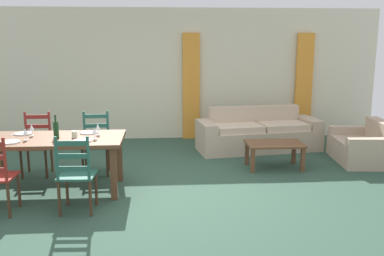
{
  "coord_description": "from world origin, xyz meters",
  "views": [
    {
      "loc": [
        0.21,
        -5.53,
        2.0
      ],
      "look_at": [
        0.66,
        0.57,
        0.75
      ],
      "focal_mm": 39.17,
      "sensor_mm": 36.0,
      "label": 1
    }
  ],
  "objects_px": {
    "wine_bottle": "(56,130)",
    "coffee_cup_primary": "(74,134)",
    "dining_table": "(52,144)",
    "armchair_upholstered": "(364,147)",
    "dining_chair_far_right": "(96,143)",
    "dining_chair_far_left": "(37,144)",
    "wine_glass_far_right": "(98,127)",
    "dining_chair_near_right": "(76,174)",
    "wine_glass_near_right": "(94,131)",
    "couch": "(257,134)",
    "wine_glass_near_left": "(25,132)",
    "coffee_table": "(274,147)",
    "wine_glass_far_left": "(32,128)"
  },
  "relations": [
    {
      "from": "dining_chair_near_right",
      "to": "wine_glass_far_right",
      "type": "relative_size",
      "value": 5.96
    },
    {
      "from": "wine_bottle",
      "to": "dining_chair_far_left",
      "type": "bearing_deg",
      "value": 121.7
    },
    {
      "from": "dining_chair_near_right",
      "to": "wine_glass_far_right",
      "type": "xyz_separation_m",
      "value": [
        0.14,
        0.9,
        0.38
      ]
    },
    {
      "from": "couch",
      "to": "dining_table",
      "type": "bearing_deg",
      "value": -147.85
    },
    {
      "from": "wine_glass_far_left",
      "to": "couch",
      "type": "xyz_separation_m",
      "value": [
        3.58,
        1.92,
        -0.57
      ]
    },
    {
      "from": "dining_chair_far_left",
      "to": "wine_glass_near_left",
      "type": "xyz_separation_m",
      "value": [
        0.14,
        -0.92,
        0.38
      ]
    },
    {
      "from": "wine_glass_near_left",
      "to": "armchair_upholstered",
      "type": "distance_m",
      "value": 5.39
    },
    {
      "from": "wine_bottle",
      "to": "armchair_upholstered",
      "type": "height_order",
      "value": "wine_bottle"
    },
    {
      "from": "wine_glass_far_right",
      "to": "coffee_cup_primary",
      "type": "height_order",
      "value": "wine_glass_far_right"
    },
    {
      "from": "dining_chair_far_right",
      "to": "wine_glass_far_left",
      "type": "distance_m",
      "value": 1.06
    },
    {
      "from": "dining_chair_far_left",
      "to": "wine_glass_far_right",
      "type": "distance_m",
      "value": 1.29
    },
    {
      "from": "dining_chair_near_right",
      "to": "wine_glass_near_right",
      "type": "distance_m",
      "value": 0.76
    },
    {
      "from": "dining_chair_far_right",
      "to": "wine_bottle",
      "type": "distance_m",
      "value": 0.99
    },
    {
      "from": "dining_table",
      "to": "wine_glass_far_right",
      "type": "relative_size",
      "value": 11.8
    },
    {
      "from": "dining_chair_far_left",
      "to": "dining_chair_far_right",
      "type": "height_order",
      "value": "same"
    },
    {
      "from": "wine_glass_near_left",
      "to": "armchair_upholstered",
      "type": "bearing_deg",
      "value": 13.16
    },
    {
      "from": "wine_glass_far_left",
      "to": "armchair_upholstered",
      "type": "relative_size",
      "value": 0.13
    },
    {
      "from": "dining_table",
      "to": "wine_glass_near_right",
      "type": "xyz_separation_m",
      "value": [
        0.59,
        -0.13,
        0.2
      ]
    },
    {
      "from": "dining_table",
      "to": "wine_bottle",
      "type": "distance_m",
      "value": 0.22
    },
    {
      "from": "dining_table",
      "to": "coffee_table",
      "type": "bearing_deg",
      "value": 14.53
    },
    {
      "from": "wine_glass_near_right",
      "to": "dining_chair_far_right",
      "type": "bearing_deg",
      "value": 98.33
    },
    {
      "from": "coffee_table",
      "to": "wine_bottle",
      "type": "bearing_deg",
      "value": -164.46
    },
    {
      "from": "dining_chair_near_right",
      "to": "armchair_upholstered",
      "type": "bearing_deg",
      "value": 22.75
    },
    {
      "from": "dining_chair_near_right",
      "to": "dining_chair_far_left",
      "type": "xyz_separation_m",
      "value": [
        -0.9,
        1.57,
        0.0
      ]
    },
    {
      "from": "wine_bottle",
      "to": "wine_glass_far_left",
      "type": "bearing_deg",
      "value": 153.65
    },
    {
      "from": "dining_chair_near_right",
      "to": "dining_chair_far_right",
      "type": "bearing_deg",
      "value": 90.02
    },
    {
      "from": "wine_glass_near_left",
      "to": "wine_glass_near_right",
      "type": "xyz_separation_m",
      "value": [
        0.89,
        -0.01,
        0.0
      ]
    },
    {
      "from": "coffee_table",
      "to": "dining_table",
      "type": "bearing_deg",
      "value": -165.47
    },
    {
      "from": "wine_bottle",
      "to": "coffee_cup_primary",
      "type": "xyz_separation_m",
      "value": [
        0.23,
        0.03,
        -0.07
      ]
    },
    {
      "from": "dining_chair_far_right",
      "to": "coffee_table",
      "type": "distance_m",
      "value": 2.83
    },
    {
      "from": "dining_table",
      "to": "dining_chair_near_right",
      "type": "height_order",
      "value": "dining_chair_near_right"
    },
    {
      "from": "wine_glass_far_right",
      "to": "couch",
      "type": "distance_m",
      "value": 3.37
    },
    {
      "from": "wine_glass_near_right",
      "to": "armchair_upholstered",
      "type": "distance_m",
      "value": 4.54
    },
    {
      "from": "wine_glass_near_left",
      "to": "dining_chair_far_right",
      "type": "bearing_deg",
      "value": 50.32
    },
    {
      "from": "dining_chair_near_right",
      "to": "wine_bottle",
      "type": "relative_size",
      "value": 3.04
    },
    {
      "from": "wine_glass_far_right",
      "to": "wine_glass_near_left",
      "type": "bearing_deg",
      "value": -164.5
    },
    {
      "from": "wine_bottle",
      "to": "coffee_cup_primary",
      "type": "bearing_deg",
      "value": 7.38
    },
    {
      "from": "coffee_table",
      "to": "armchair_upholstered",
      "type": "relative_size",
      "value": 0.73
    },
    {
      "from": "dining_table",
      "to": "coffee_cup_primary",
      "type": "xyz_separation_m",
      "value": [
        0.3,
        -0.01,
        0.13
      ]
    },
    {
      "from": "armchair_upholstered",
      "to": "dining_chair_near_right",
      "type": "bearing_deg",
      "value": -157.25
    },
    {
      "from": "dining_chair_near_right",
      "to": "dining_chair_far_left",
      "type": "bearing_deg",
      "value": 119.8
    },
    {
      "from": "dining_chair_near_right",
      "to": "couch",
      "type": "relative_size",
      "value": 0.4
    },
    {
      "from": "coffee_table",
      "to": "wine_glass_far_left",
      "type": "bearing_deg",
      "value": -168.8
    },
    {
      "from": "dining_chair_far_right",
      "to": "coffee_cup_primary",
      "type": "relative_size",
      "value": 10.67
    },
    {
      "from": "dining_table",
      "to": "armchair_upholstered",
      "type": "xyz_separation_m",
      "value": [
        4.91,
        1.09,
        -0.41
      ]
    },
    {
      "from": "dining_table",
      "to": "armchair_upholstered",
      "type": "height_order",
      "value": "dining_table"
    },
    {
      "from": "wine_glass_far_left",
      "to": "couch",
      "type": "distance_m",
      "value": 4.11
    },
    {
      "from": "wine_bottle",
      "to": "wine_glass_far_left",
      "type": "distance_m",
      "value": 0.41
    },
    {
      "from": "couch",
      "to": "coffee_table",
      "type": "distance_m",
      "value": 1.22
    },
    {
      "from": "wine_glass_near_right",
      "to": "couch",
      "type": "xyz_separation_m",
      "value": [
        2.7,
        2.2,
        -0.57
      ]
    }
  ]
}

